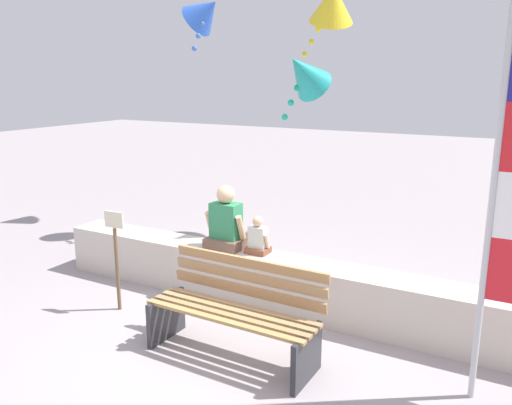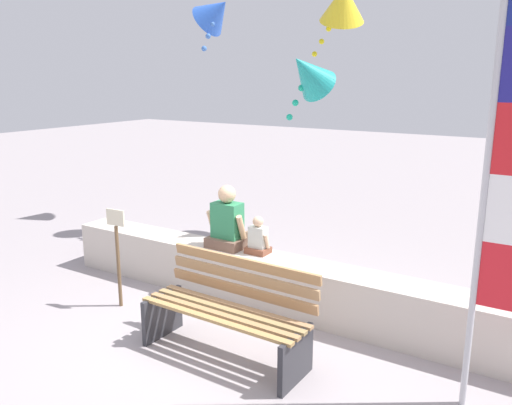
% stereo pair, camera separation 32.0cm
% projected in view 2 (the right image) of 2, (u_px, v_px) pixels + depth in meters
% --- Properties ---
extents(ground_plane, '(40.00, 40.00, 0.00)m').
position_uv_depth(ground_plane, '(227.00, 338.00, 5.19)').
color(ground_plane, gray).
extents(seawall_ledge, '(5.71, 0.47, 0.59)m').
position_uv_depth(seawall_ledge, '(272.00, 282.00, 5.84)').
color(seawall_ledge, beige).
rests_on(seawall_ledge, ground).
extents(park_bench, '(1.65, 0.64, 0.88)m').
position_uv_depth(park_bench, '(229.00, 312.00, 4.82)').
color(park_bench, '#A7814C').
rests_on(park_bench, ground).
extents(person_adult, '(0.48, 0.36, 0.74)m').
position_uv_depth(person_adult, '(227.00, 223.00, 6.07)').
color(person_adult, brown).
rests_on(person_adult, seawall_ledge).
extents(person_child, '(0.28, 0.21, 0.43)m').
position_uv_depth(person_child, '(258.00, 239.00, 5.88)').
color(person_child, brown).
rests_on(person_child, seawall_ledge).
extents(flag_banner, '(0.41, 0.05, 3.37)m').
position_uv_depth(flag_banner, '(508.00, 162.00, 3.63)').
color(flag_banner, '#B7B7BC').
rests_on(flag_banner, ground).
extents(kite_teal, '(0.66, 0.81, 0.93)m').
position_uv_depth(kite_teal, '(308.00, 73.00, 6.17)').
color(kite_teal, teal).
extents(kite_yellow, '(0.99, 1.05, 1.14)m').
position_uv_depth(kite_yellow, '(343.00, 3.00, 7.64)').
color(kite_yellow, yellow).
extents(kite_blue, '(0.71, 0.63, 0.94)m').
position_uv_depth(kite_blue, '(216.00, 12.00, 7.78)').
color(kite_blue, blue).
extents(sign_post, '(0.24, 0.04, 1.13)m').
position_uv_depth(sign_post, '(117.00, 249.00, 5.77)').
color(sign_post, brown).
rests_on(sign_post, ground).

